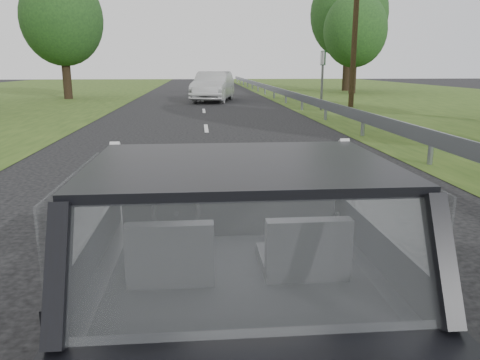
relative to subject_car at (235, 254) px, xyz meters
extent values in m
plane|color=#323233|center=(0.00, 0.00, -0.72)|extent=(140.00, 140.00, 0.00)
cube|color=black|center=(0.00, 0.00, 0.00)|extent=(1.80, 4.00, 1.45)
cube|color=black|center=(0.00, 0.62, 0.12)|extent=(1.58, 0.45, 0.30)
cube|color=#252427|center=(-0.40, -0.29, 0.16)|extent=(0.50, 0.72, 0.42)
cube|color=#252427|center=(0.40, -0.29, 0.16)|extent=(0.50, 0.72, 0.42)
torus|color=black|center=(-0.40, 0.33, 0.20)|extent=(0.36, 0.36, 0.04)
ellipsoid|color=#A0A0A1|center=(0.31, 0.58, 0.36)|extent=(0.61, 0.26, 0.27)
cube|color=gray|center=(4.30, 10.00, -0.15)|extent=(0.05, 90.00, 0.32)
imported|color=#B4B5B6|center=(0.61, 23.92, 0.10)|extent=(2.94, 5.32, 1.65)
cube|color=#0F4918|center=(5.26, 17.88, 0.57)|extent=(0.18, 1.04, 2.60)
cylinder|color=#46331D|center=(7.16, 19.49, 3.13)|extent=(0.30, 0.30, 7.72)
camera|label=1|loc=(-0.22, -2.91, 1.22)|focal=35.00mm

